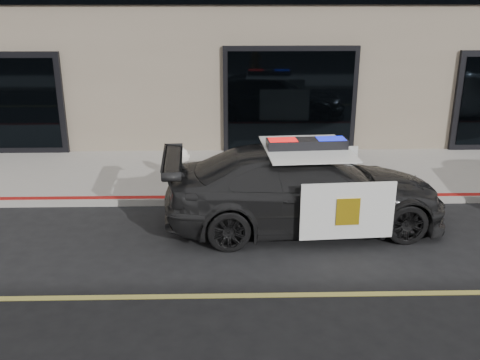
{
  "coord_description": "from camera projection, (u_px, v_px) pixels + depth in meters",
  "views": [
    {
      "loc": [
        -2.63,
        -6.71,
        4.15
      ],
      "look_at": [
        -2.41,
        2.2,
        1.0
      ],
      "focal_mm": 40.0,
      "sensor_mm": 36.0,
      "label": 1
    }
  ],
  "objects": [
    {
      "name": "police_car",
      "position": [
        305.0,
        188.0,
        9.78
      ],
      "size": [
        2.77,
        5.41,
        1.68
      ],
      "color": "black",
      "rests_on": "ground"
    },
    {
      "name": "ground",
      "position": [
        409.0,
        294.0,
        7.76
      ],
      "size": [
        120.0,
        120.0,
        0.0
      ],
      "primitive_type": "plane",
      "color": "black",
      "rests_on": "ground"
    },
    {
      "name": "fire_hydrant",
      "position": [
        183.0,
        166.0,
        11.76
      ],
      "size": [
        0.36,
        0.49,
        0.78
      ],
      "color": "white",
      "rests_on": "sidewalk_n"
    },
    {
      "name": "sidewalk_n",
      "position": [
        338.0,
        173.0,
        12.69
      ],
      "size": [
        60.0,
        3.5,
        0.15
      ],
      "primitive_type": "cube",
      "color": "gray",
      "rests_on": "ground"
    }
  ]
}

